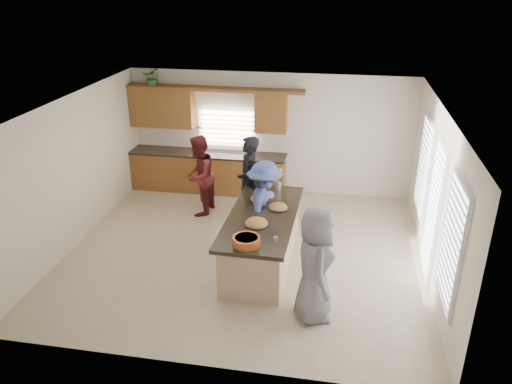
% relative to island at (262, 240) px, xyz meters
% --- Properties ---
extents(floor, '(6.50, 6.50, 0.00)m').
position_rel_island_xyz_m(floor, '(-0.37, 0.29, -0.45)').
color(floor, beige).
rests_on(floor, ground).
extents(room_shell, '(6.52, 6.02, 2.81)m').
position_rel_island_xyz_m(room_shell, '(-0.37, 0.29, 1.45)').
color(room_shell, silver).
rests_on(room_shell, ground).
extents(back_cabinetry, '(4.08, 0.66, 2.46)m').
position_rel_island_xyz_m(back_cabinetry, '(-1.84, 3.02, 0.46)').
color(back_cabinetry, brown).
rests_on(back_cabinetry, ground).
extents(right_wall_glazing, '(0.06, 4.00, 2.25)m').
position_rel_island_xyz_m(right_wall_glazing, '(2.85, 0.15, 0.89)').
color(right_wall_glazing, white).
rests_on(right_wall_glazing, ground).
extents(island, '(1.21, 2.72, 0.95)m').
position_rel_island_xyz_m(island, '(0.00, 0.00, 0.00)').
color(island, tan).
rests_on(island, ground).
extents(platter_front, '(0.43, 0.43, 0.17)m').
position_rel_island_xyz_m(platter_front, '(-0.03, -0.39, 0.53)').
color(platter_front, black).
rests_on(platter_front, island).
extents(platter_mid, '(0.37, 0.37, 0.15)m').
position_rel_island_xyz_m(platter_mid, '(0.24, 0.29, 0.52)').
color(platter_mid, black).
rests_on(platter_mid, island).
extents(platter_back, '(0.37, 0.37, 0.15)m').
position_rel_island_xyz_m(platter_back, '(-0.15, 0.60, 0.52)').
color(platter_back, black).
rests_on(platter_back, island).
extents(salad_bowl, '(0.44, 0.44, 0.13)m').
position_rel_island_xyz_m(salad_bowl, '(-0.07, -1.06, 0.57)').
color(salad_bowl, '#BA5022').
rests_on(salad_bowl, island).
extents(clear_cup, '(0.08, 0.08, 0.10)m').
position_rel_island_xyz_m(clear_cup, '(0.36, -0.91, 0.55)').
color(clear_cup, white).
rests_on(clear_cup, island).
extents(plate_stack, '(0.23, 0.23, 0.06)m').
position_rel_island_xyz_m(plate_stack, '(-0.02, 0.79, 0.53)').
color(plate_stack, '#B893D6').
rests_on(plate_stack, island).
extents(flower_vase, '(0.14, 0.14, 0.44)m').
position_rel_island_xyz_m(flower_vase, '(0.12, 1.12, 0.72)').
color(flower_vase, silver).
rests_on(flower_vase, island).
extents(potted_plant, '(0.43, 0.38, 0.46)m').
position_rel_island_xyz_m(potted_plant, '(-3.04, 3.11, 2.18)').
color(potted_plant, '#447C31').
rests_on(potted_plant, back_cabinetry).
extents(woman_left_back, '(0.52, 0.73, 1.88)m').
position_rel_island_xyz_m(woman_left_back, '(-0.53, 1.48, 0.49)').
color(woman_left_back, black).
rests_on(woman_left_back, ground).
extents(woman_left_mid, '(0.74, 0.91, 1.74)m').
position_rel_island_xyz_m(woman_left_mid, '(-1.65, 1.75, 0.42)').
color(woman_left_mid, maroon).
rests_on(woman_left_mid, ground).
extents(woman_left_front, '(0.70, 0.93, 1.47)m').
position_rel_island_xyz_m(woman_left_front, '(-0.39, 1.27, 0.28)').
color(woman_left_front, black).
rests_on(woman_left_front, ground).
extents(woman_right_back, '(0.73, 1.18, 1.75)m').
position_rel_island_xyz_m(woman_right_back, '(-0.04, 0.48, 0.42)').
color(woman_right_back, '#404D8C').
rests_on(woman_right_back, ground).
extents(woman_right_front, '(0.78, 1.01, 1.82)m').
position_rel_island_xyz_m(woman_right_front, '(1.01, -1.40, 0.46)').
color(woman_right_front, slate).
rests_on(woman_right_front, ground).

